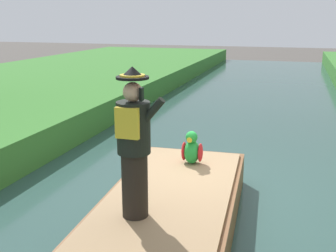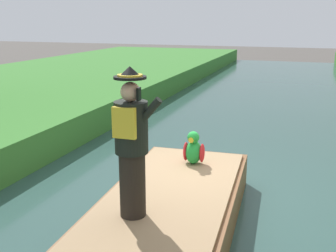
{
  "view_description": "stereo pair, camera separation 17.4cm",
  "coord_description": "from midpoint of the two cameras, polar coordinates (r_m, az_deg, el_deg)",
  "views": [
    {
      "loc": [
        1.54,
        -6.24,
        3.09
      ],
      "look_at": [
        -0.11,
        -0.91,
        1.61
      ],
      "focal_mm": 43.81,
      "sensor_mm": 36.0,
      "label": 1
    },
    {
      "loc": [
        1.71,
        -6.19,
        3.09
      ],
      "look_at": [
        -0.11,
        -0.91,
        1.61
      ],
      "focal_mm": 43.81,
      "sensor_mm": 36.0,
      "label": 2
    }
  ],
  "objects": [
    {
      "name": "boat",
      "position": [
        5.97,
        1.1,
        -11.92
      ],
      "size": [
        2.04,
        4.3,
        0.61
      ],
      "color": "brown",
      "rests_on": "canal_water"
    },
    {
      "name": "ground_plane",
      "position": [
        7.13,
        3.94,
        -10.88
      ],
      "size": [
        80.0,
        80.0,
        0.0
      ],
      "primitive_type": "plane",
      "color": "#4C4742"
    },
    {
      "name": "person_pirate",
      "position": [
        4.88,
        -4.06,
        -2.53
      ],
      "size": [
        0.61,
        0.42,
        1.85
      ],
      "rotation": [
        0.0,
        0.0,
        -0.05
      ],
      "color": "black",
      "rests_on": "boat"
    },
    {
      "name": "parrot_plush",
      "position": [
        6.87,
        4.34,
        -3.32
      ],
      "size": [
        0.36,
        0.35,
        0.57
      ],
      "color": "green",
      "rests_on": "boat"
    },
    {
      "name": "canal_water",
      "position": [
        7.11,
        3.94,
        -10.52
      ],
      "size": [
        6.65,
        48.0,
        0.1
      ],
      "primitive_type": "cube",
      "color": "#2D4C47",
      "rests_on": "ground"
    }
  ]
}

